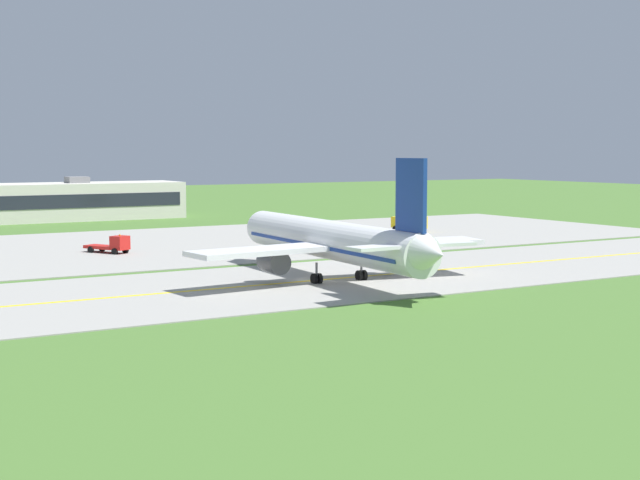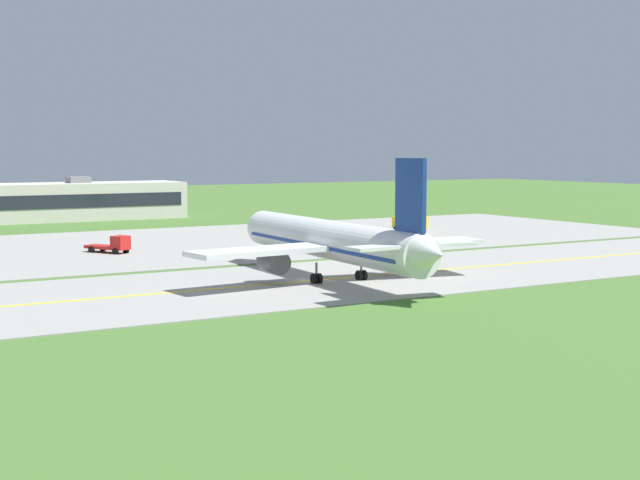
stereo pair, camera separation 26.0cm
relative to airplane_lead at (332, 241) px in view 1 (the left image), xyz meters
name	(u,v)px [view 1 (the left image)]	position (x,y,z in m)	size (l,w,h in m)	color
ground_plane	(313,282)	(-2.04, 0.46, -4.13)	(500.00, 500.00, 0.00)	#47702D
taxiway_strip	(313,281)	(-2.04, 0.46, -4.08)	(240.00, 28.00, 0.10)	#9E9B93
apron_pad	(228,241)	(7.96, 42.46, -4.08)	(140.00, 52.00, 0.10)	#9E9B93
taxiway_centreline	(313,281)	(-2.04, 0.46, -4.03)	(220.00, 0.60, 0.01)	yellow
airplane_lead	(332,241)	(0.00, 0.00, 0.00)	(32.48, 39.63, 12.70)	white
service_truck_baggage	(306,230)	(18.39, 37.56, -2.60)	(6.22, 4.77, 2.60)	yellow
service_truck_fuel	(409,222)	(40.74, 42.02, -2.60)	(3.82, 6.34, 2.60)	yellow
service_truck_catering	(113,245)	(-11.72, 35.37, -2.95)	(4.90, 6.59, 2.59)	red
terminal_building	(7,203)	(-12.09, 96.58, -0.55)	(66.48, 12.92, 8.33)	beige
traffic_cone_near_edge	(401,256)	(17.74, 12.46, -3.83)	(0.44, 0.44, 0.60)	orange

